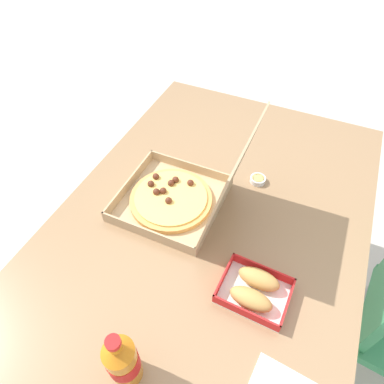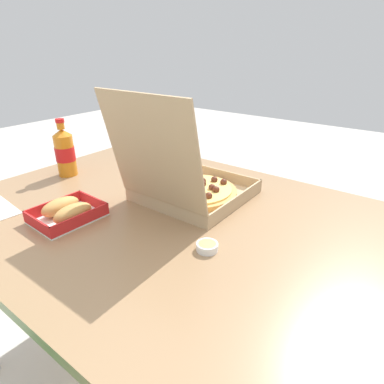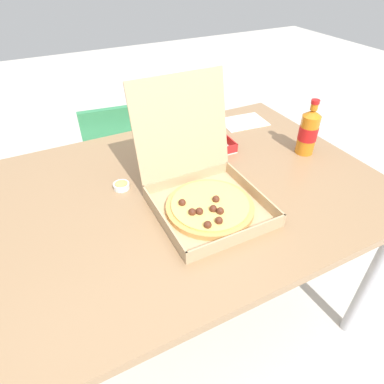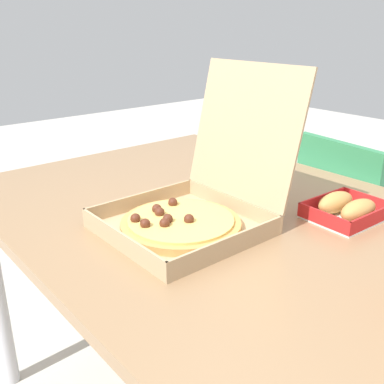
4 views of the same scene
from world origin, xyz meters
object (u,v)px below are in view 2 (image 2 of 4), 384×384
Objects in this scene: pizza_box_open at (189,185)px; bread_side_box at (67,211)px; dipping_sauce_cup at (207,246)px; cola_bottle at (65,152)px.

bread_side_box is at bearing 57.33° from pizza_box_open.
dipping_sauce_cup is at bearing -164.66° from bread_side_box.
bread_side_box is (0.21, 0.33, -0.03)m from pizza_box_open.
pizza_box_open reaches higher than dipping_sauce_cup.
cola_bottle is at bearing -7.62° from dipping_sauce_cup.
pizza_box_open is at bearing -122.67° from bread_side_box.
dipping_sauce_cup is at bearing 136.08° from pizza_box_open.
cola_bottle is 4.00× the size of dipping_sauce_cup.
pizza_box_open is 0.30m from dipping_sauce_cup.
bread_side_box is 0.39m from cola_bottle.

